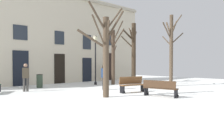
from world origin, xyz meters
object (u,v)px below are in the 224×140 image
(tree_center, at_px, (113,54))
(litter_bin, at_px, (40,81))
(tree_foreground, at_px, (171,47))
(tree_near_facade, at_px, (133,50))
(tree_left_of_center, at_px, (105,51))
(bench_facing_shops, at_px, (160,88))
(streetlamp, at_px, (95,54))
(bench_by_litter_bin, at_px, (132,84))
(person_crossing_plaza, at_px, (104,71))
(person_strolling, at_px, (104,76))
(person_near_bench, at_px, (26,76))

(tree_center, relative_size, litter_bin, 5.29)
(tree_foreground, xyz_separation_m, tree_near_facade, (0.04, 3.80, -0.09))
(tree_left_of_center, xyz_separation_m, bench_facing_shops, (2.13, -1.75, -1.83))
(streetlamp, distance_m, bench_by_litter_bin, 5.82)
(tree_center, height_order, person_crossing_plaza, tree_center)
(litter_bin, relative_size, person_crossing_plaza, 0.53)
(tree_foreground, xyz_separation_m, litter_bin, (-7.83, 5.46, -2.46))
(person_crossing_plaza, bearing_deg, bench_by_litter_bin, -122.50)
(tree_center, bearing_deg, tree_left_of_center, -136.90)
(person_strolling, relative_size, person_crossing_plaza, 0.92)
(tree_near_facade, distance_m, person_strolling, 6.20)
(tree_center, xyz_separation_m, tree_left_of_center, (-5.04, -4.72, -0.18))
(person_near_bench, bearing_deg, tree_near_facade, 22.57)
(bench_facing_shops, bearing_deg, bench_by_litter_bin, -18.03)
(litter_bin, xyz_separation_m, bench_facing_shops, (2.52, -8.16, -0.04))
(person_near_bench, bearing_deg, litter_bin, 66.51)
(tree_near_facade, bearing_deg, person_near_bench, 178.46)
(streetlamp, distance_m, person_crossing_plaza, 3.91)
(person_strolling, bearing_deg, bench_facing_shops, -178.87)
(tree_center, relative_size, tree_foreground, 0.93)
(tree_center, distance_m, litter_bin, 6.02)
(streetlamp, height_order, litter_bin, streetlamp)
(person_near_bench, bearing_deg, streetlamp, 30.23)
(tree_left_of_center, relative_size, streetlamp, 1.17)
(streetlamp, relative_size, person_strolling, 2.43)
(person_strolling, relative_size, person_near_bench, 0.97)
(litter_bin, height_order, person_crossing_plaza, person_crossing_plaza)
(tree_near_facade, height_order, bench_facing_shops, tree_near_facade)
(tree_left_of_center, height_order, bench_facing_shops, tree_left_of_center)
(tree_center, xyz_separation_m, tree_near_facade, (2.44, 0.04, 0.40))
(litter_bin, bearing_deg, tree_foreground, -34.91)
(streetlamp, bearing_deg, person_crossing_plaza, 37.58)
(tree_center, distance_m, person_crossing_plaza, 3.90)
(tree_foreground, bearing_deg, tree_left_of_center, -172.74)
(tree_left_of_center, relative_size, person_strolling, 2.83)
(tree_foreground, bearing_deg, streetlamp, 126.69)
(bench_by_litter_bin, xyz_separation_m, person_strolling, (-0.34, 2.06, 0.43))
(tree_left_of_center, distance_m, person_near_bench, 5.53)
(litter_bin, bearing_deg, person_near_bench, -137.60)
(litter_bin, height_order, bench_facing_shops, litter_bin)
(tree_foreground, height_order, bench_facing_shops, tree_foreground)
(tree_near_facade, bearing_deg, bench_by_litter_bin, -139.10)
(tree_near_facade, xyz_separation_m, tree_left_of_center, (-7.48, -4.75, -0.57))
(tree_foreground, bearing_deg, tree_near_facade, 89.34)
(tree_left_of_center, distance_m, bench_by_litter_bin, 3.04)
(bench_by_litter_bin, height_order, person_near_bench, person_near_bench)
(person_strolling, height_order, person_near_bench, person_near_bench)
(litter_bin, bearing_deg, tree_near_facade, -11.89)
(tree_foreground, distance_m, person_near_bench, 10.40)
(bench_facing_shops, height_order, person_near_bench, person_near_bench)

